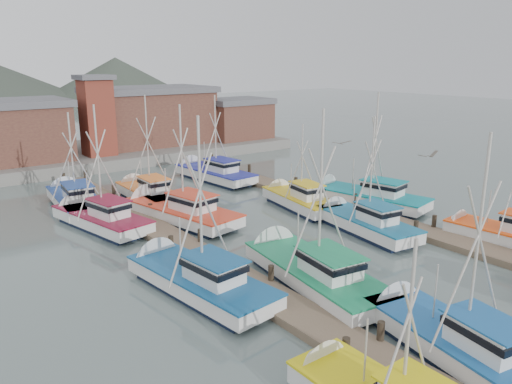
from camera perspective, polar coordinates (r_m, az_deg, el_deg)
ground at (r=31.01m, az=8.14°, el=-6.56°), size 260.00×260.00×0.00m
dock_left at (r=29.94m, az=-7.08°, el=-6.88°), size 2.30×46.00×1.50m
dock_right at (r=38.40m, az=11.30°, el=-2.13°), size 2.30×46.00×1.50m
quay at (r=61.75m, az=-16.88°, el=4.28°), size 44.00×16.00×1.20m
shed_left at (r=56.47m, az=-26.98°, el=6.22°), size 12.72×8.48×6.20m
shed_center at (r=63.46m, az=-12.04°, el=8.60°), size 14.84×9.54×6.90m
shed_right at (r=66.42m, az=-2.17°, el=8.44°), size 8.48×6.36×5.20m
lookout_tower at (r=56.67m, az=-17.73°, el=8.39°), size 3.60×3.60×8.50m
boat_0 at (r=21.68m, az=21.35°, el=-15.39°), size 4.21×9.23×9.64m
boat_4 at (r=26.38m, az=6.08°, el=-8.82°), size 4.43×10.34×9.98m
boat_5 at (r=34.40m, az=11.99°, el=-3.36°), size 3.66×8.73×8.54m
boat_6 at (r=25.48m, az=-7.14°, el=-9.73°), size 4.02×9.76×9.67m
boat_7 at (r=34.90m, az=26.07°, el=-4.32°), size 3.78×8.02×9.65m
boat_8 at (r=36.63m, az=-9.08°, el=-2.09°), size 5.07×10.63×9.30m
boat_9 at (r=39.21m, az=4.67°, el=-0.83°), size 3.70×8.46×7.25m
boat_10 at (r=36.27m, az=-17.67°, el=-2.79°), size 4.48×9.36×9.23m
boat_11 at (r=40.80m, az=12.20°, el=-0.48°), size 4.90×10.09×9.81m
boat_12 at (r=41.90m, az=-12.36°, el=-0.09°), size 3.70×8.56×9.33m
boat_13 at (r=48.44m, az=-5.12°, el=2.20°), size 3.92×9.93×9.00m
boat_14 at (r=41.57m, az=-20.07°, el=-0.79°), size 3.67×9.41×8.30m
gull_near at (r=22.65m, az=19.08°, el=3.98°), size 1.55×0.65×0.24m
gull_far at (r=34.06m, az=9.78°, el=5.54°), size 1.51×0.66×0.24m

